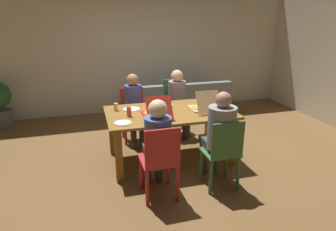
{
  "coord_description": "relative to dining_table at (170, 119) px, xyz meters",
  "views": [
    {
      "loc": [
        -1.15,
        -3.92,
        2.12
      ],
      "look_at": [
        0.0,
        0.1,
        0.68
      ],
      "focal_mm": 31.2,
      "sensor_mm": 36.0,
      "label": 1
    }
  ],
  "objects": [
    {
      "name": "potted_plant",
      "position": [
        -2.81,
        2.24,
        -0.16
      ],
      "size": [
        0.45,
        0.45,
        0.9
      ],
      "color": "#595655",
      "rests_on": "ground"
    },
    {
      "name": "pizza_box_0",
      "position": [
        0.49,
        -0.07,
        0.17
      ],
      "size": [
        0.34,
        0.5,
        0.33
      ],
      "color": "tan",
      "rests_on": "dining_table"
    },
    {
      "name": "chair_3",
      "position": [
        -0.4,
        0.95,
        -0.15
      ],
      "size": [
        0.43,
        0.4,
        0.92
      ],
      "color": "#B63722",
      "rests_on": "ground"
    },
    {
      "name": "pizza_box_1",
      "position": [
        -0.25,
        -0.14,
        0.17
      ],
      "size": [
        0.35,
        0.54,
        0.32
      ],
      "color": "red",
      "rests_on": "dining_table"
    },
    {
      "name": "chair_2",
      "position": [
        0.4,
        1.02,
        -0.13
      ],
      "size": [
        0.42,
        0.44,
        1.0
      ],
      "color": "#366F39",
      "rests_on": "ground"
    },
    {
      "name": "drinking_glass_0",
      "position": [
        -0.61,
        -0.06,
        0.19
      ],
      "size": [
        0.06,
        0.06,
        0.14
      ],
      "primitive_type": "cylinder",
      "color": "#B64B2A",
      "rests_on": "dining_table"
    },
    {
      "name": "drinking_glass_2",
      "position": [
        -0.76,
        0.26,
        0.18
      ],
      "size": [
        0.06,
        0.06,
        0.11
      ],
      "primitive_type": "cylinder",
      "color": "#E3BF5A",
      "rests_on": "dining_table"
    },
    {
      "name": "dining_table",
      "position": [
        0.0,
        0.0,
        0.0
      ],
      "size": [
        1.86,
        1.07,
        0.78
      ],
      "color": "brown",
      "rests_on": "ground"
    },
    {
      "name": "chair_1",
      "position": [
        -0.4,
        -0.96,
        -0.14
      ],
      "size": [
        0.43,
        0.44,
        0.95
      ],
      "color": "#AE292D",
      "rests_on": "ground"
    },
    {
      "name": "chair_0",
      "position": [
        0.4,
        -0.97,
        -0.15
      ],
      "size": [
        0.44,
        0.38,
        0.94
      ],
      "color": "#346333",
      "rests_on": "ground"
    },
    {
      "name": "plate_0",
      "position": [
        -0.53,
        0.24,
        0.13
      ],
      "size": [
        0.25,
        0.25,
        0.01
      ],
      "color": "white",
      "rests_on": "dining_table"
    },
    {
      "name": "person_3",
      "position": [
        -0.4,
        0.8,
        0.04
      ],
      "size": [
        0.29,
        0.53,
        1.19
      ],
      "color": "#383740",
      "rests_on": "ground"
    },
    {
      "name": "person_2",
      "position": [
        0.4,
        0.88,
        0.06
      ],
      "size": [
        0.31,
        0.49,
        1.21
      ],
      "color": "#382D44",
      "rests_on": "ground"
    },
    {
      "name": "back_wall",
      "position": [
        0.0,
        2.65,
        0.76
      ],
      "size": [
        7.16,
        0.12,
        2.83
      ],
      "primitive_type": "cube",
      "color": "beige",
      "rests_on": "ground"
    },
    {
      "name": "plate_1",
      "position": [
        0.03,
        0.31,
        0.13
      ],
      "size": [
        0.21,
        0.21,
        0.03
      ],
      "color": "white",
      "rests_on": "dining_table"
    },
    {
      "name": "person_0",
      "position": [
        0.4,
        -0.83,
        0.09
      ],
      "size": [
        0.35,
        0.56,
        1.26
      ],
      "color": "#383D3B",
      "rests_on": "ground"
    },
    {
      "name": "ground_plane",
      "position": [
        0.0,
        0.0,
        -0.65
      ],
      "size": [
        20.0,
        20.0,
        0.0
      ],
      "primitive_type": "plane",
      "color": "brown"
    },
    {
      "name": "side_wall_right",
      "position": [
        3.58,
        0.79,
        0.76
      ],
      "size": [
        0.12,
        4.5,
        2.83
      ],
      "primitive_type": "cube",
      "color": "beige",
      "rests_on": "ground"
    },
    {
      "name": "plate_2",
      "position": [
        -0.73,
        -0.31,
        0.13
      ],
      "size": [
        0.23,
        0.23,
        0.01
      ],
      "color": "white",
      "rests_on": "dining_table"
    },
    {
      "name": "drinking_glass_1",
      "position": [
        0.72,
        -0.35,
        0.2
      ],
      "size": [
        0.08,
        0.08,
        0.15
      ],
      "primitive_type": "cylinder",
      "color": "#DCCC59",
      "rests_on": "dining_table"
    },
    {
      "name": "person_1",
      "position": [
        -0.4,
        -0.82,
        0.07
      ],
      "size": [
        0.32,
        0.51,
        1.22
      ],
      "color": "#30383A",
      "rests_on": "ground"
    },
    {
      "name": "couch",
      "position": [
        0.75,
        1.93,
        -0.37
      ],
      "size": [
        2.19,
        0.78,
        0.77
      ],
      "color": "slate",
      "rests_on": "ground"
    }
  ]
}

